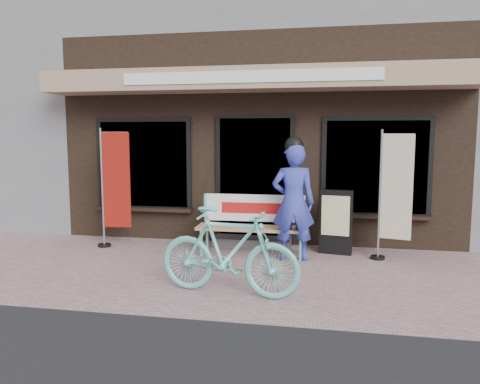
% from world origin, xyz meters
% --- Properties ---
extents(ground, '(70.00, 70.00, 0.00)m').
position_xyz_m(ground, '(0.00, 0.00, 0.00)').
color(ground, '#AF8589').
rests_on(ground, ground).
extents(storefront, '(7.00, 6.77, 6.00)m').
position_xyz_m(storefront, '(0.00, 4.96, 2.99)').
color(storefront, black).
rests_on(storefront, ground).
extents(bench, '(1.72, 0.47, 0.93)m').
position_xyz_m(bench, '(0.08, 1.26, 0.55)').
color(bench, '#65C6BD').
rests_on(bench, ground).
extents(person, '(0.68, 0.48, 1.85)m').
position_xyz_m(person, '(0.74, 1.02, 0.91)').
color(person, '#323CAC').
rests_on(person, ground).
extents(bicycle, '(1.78, 0.75, 1.04)m').
position_xyz_m(bicycle, '(0.11, -0.68, 0.52)').
color(bicycle, '#65C6BD').
rests_on(bicycle, ground).
extents(nobori_red, '(0.59, 0.25, 1.98)m').
position_xyz_m(nobori_red, '(-2.25, 1.29, 1.02)').
color(nobori_red, gray).
rests_on(nobori_red, ground).
extents(nobori_cream, '(0.58, 0.26, 1.95)m').
position_xyz_m(nobori_cream, '(2.19, 1.24, 1.01)').
color(nobori_cream, gray).
rests_on(nobori_cream, ground).
extents(menu_stand, '(0.52, 0.19, 1.02)m').
position_xyz_m(menu_stand, '(1.37, 1.47, 0.52)').
color(menu_stand, black).
rests_on(menu_stand, ground).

